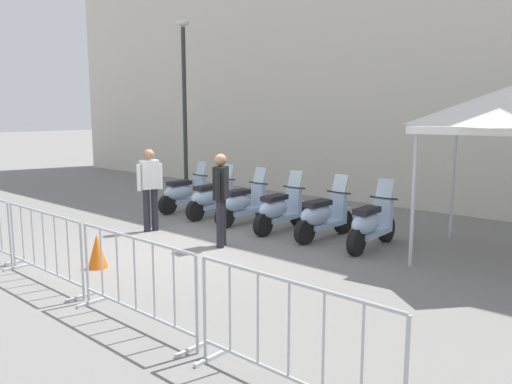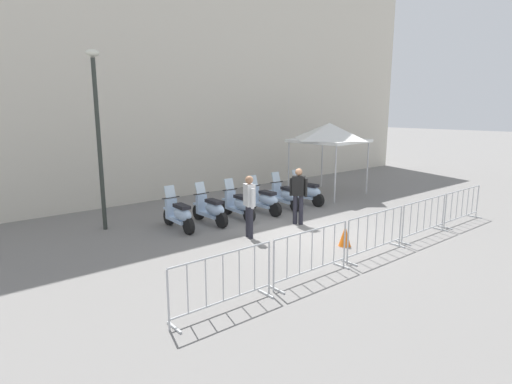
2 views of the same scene
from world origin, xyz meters
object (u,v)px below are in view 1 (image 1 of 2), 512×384
at_px(motorcycle_4, 323,217).
at_px(barrier_segment_2, 44,247).
at_px(motorcycle_3, 279,210).
at_px(motorcycle_1, 212,199).
at_px(barrier_segment_3, 135,282).
at_px(officer_mid_plaza, 221,195).
at_px(motorcycle_5, 371,225).
at_px(officer_near_row_end, 150,185).
at_px(street_lamp, 184,90).
at_px(canopy_tent, 512,110).
at_px(motorcycle_2, 243,204).
at_px(barrier_segment_4, 289,340).
at_px(motorcycle_0, 185,194).
at_px(traffic_cone, 97,251).

relative_size(motorcycle_4, barrier_segment_2, 0.79).
bearing_deg(motorcycle_4, motorcycle_3, 177.53).
height_order(motorcycle_1, motorcycle_4, same).
height_order(barrier_segment_3, officer_mid_plaza, officer_mid_plaza).
height_order(motorcycle_5, barrier_segment_2, motorcycle_5).
relative_size(officer_near_row_end, officer_mid_plaza, 1.00).
bearing_deg(street_lamp, canopy_tent, -10.38).
bearing_deg(motorcycle_5, motorcycle_4, 173.63).
height_order(barrier_segment_2, barrier_segment_3, same).
bearing_deg(motorcycle_2, officer_mid_plaza, -63.93).
height_order(barrier_segment_2, officer_near_row_end, officer_near_row_end).
relative_size(motorcycle_5, street_lamp, 0.34).
distance_m(motorcycle_1, officer_mid_plaza, 2.72).
distance_m(barrier_segment_4, street_lamp, 11.17).
bearing_deg(motorcycle_1, motorcycle_0, 171.07).
height_order(barrier_segment_2, canopy_tent, canopy_tent).
bearing_deg(motorcycle_4, officer_near_row_end, -155.09).
bearing_deg(motorcycle_3, barrier_segment_4, -55.59).
distance_m(motorcycle_0, canopy_tent, 7.62).
distance_m(motorcycle_2, motorcycle_5, 3.17).
height_order(motorcycle_1, officer_near_row_end, officer_near_row_end).
bearing_deg(barrier_segment_3, barrier_segment_2, 174.52).
height_order(motorcycle_4, canopy_tent, canopy_tent).
distance_m(motorcycle_2, barrier_segment_3, 5.53).
xyz_separation_m(motorcycle_0, motorcycle_2, (2.09, -0.31, 0.00)).
bearing_deg(officer_mid_plaza, barrier_segment_3, -65.85).
bearing_deg(officer_near_row_end, motorcycle_3, 35.18).
relative_size(motorcycle_1, officer_near_row_end, 1.00).
bearing_deg(officer_mid_plaza, motorcycle_5, 32.54).
xyz_separation_m(motorcycle_1, motorcycle_5, (4.20, -0.41, 0.00)).
distance_m(officer_near_row_end, canopy_tent, 6.87).
height_order(barrier_segment_2, barrier_segment_4, same).
height_order(motorcycle_3, barrier_segment_4, motorcycle_3).
relative_size(motorcycle_5, canopy_tent, 0.59).
bearing_deg(officer_mid_plaza, officer_near_row_end, 177.75).
xyz_separation_m(barrier_segment_2, officer_mid_plaza, (0.78, 3.06, 0.45)).
bearing_deg(canopy_tent, barrier_segment_3, -118.85).
height_order(barrier_segment_2, traffic_cone, barrier_segment_2).
bearing_deg(barrier_segment_4, motorcycle_2, 131.13).
bearing_deg(officer_mid_plaza, motorcycle_4, 51.80).
relative_size(motorcycle_1, barrier_segment_2, 0.80).
relative_size(motorcycle_3, barrier_segment_3, 0.80).
bearing_deg(motorcycle_0, motorcycle_2, -8.50).
height_order(motorcycle_5, canopy_tent, canopy_tent).
distance_m(barrier_segment_3, traffic_cone, 2.49).
bearing_deg(canopy_tent, barrier_segment_2, -135.41).
height_order(motorcycle_1, motorcycle_5, same).
bearing_deg(street_lamp, motorcycle_1, -34.76).
bearing_deg(motorcycle_3, street_lamp, 156.48).
relative_size(motorcycle_0, motorcycle_1, 1.00).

